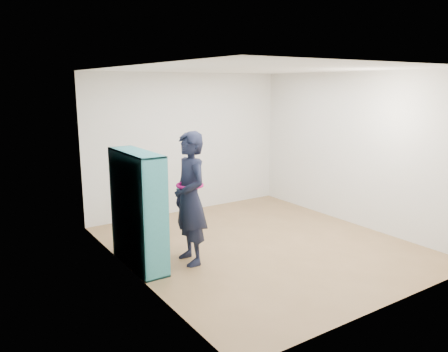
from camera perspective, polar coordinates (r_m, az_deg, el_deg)
floor at (r=6.74m, az=4.76°, el=-8.90°), size 4.50×4.50×0.00m
ceiling at (r=6.31m, az=5.18°, el=13.76°), size 4.50×4.50×0.00m
wall_left at (r=5.41m, az=-11.90°, el=0.02°), size 0.02×4.50×2.60m
wall_right at (r=7.79m, az=16.60°, el=3.36°), size 0.02×4.50×2.60m
wall_back at (r=8.26m, az=-4.79°, el=4.28°), size 4.00×0.02×2.60m
wall_front at (r=4.88m, az=21.59°, el=-1.85°), size 4.00×0.02×2.60m
bookshelf at (r=5.87m, az=-11.39°, el=-4.46°), size 0.34×1.16×1.55m
person at (r=5.84m, az=-4.46°, el=-2.93°), size 0.48×0.69×1.79m
smartphone at (r=5.85m, az=-6.05°, el=-1.76°), size 0.01×0.11×0.14m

